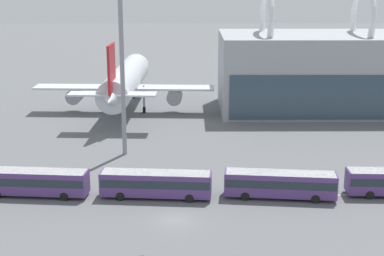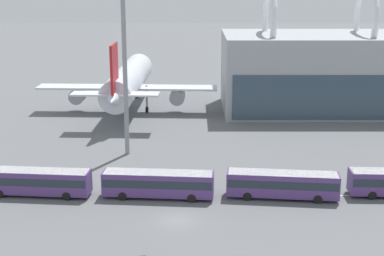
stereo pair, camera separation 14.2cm
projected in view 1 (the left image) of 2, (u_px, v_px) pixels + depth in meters
ground_plane at (175, 220)px, 62.03m from camera, size 440.00×440.00×0.00m
airliner_at_gate_far at (125, 82)px, 107.13m from camera, size 32.71×36.40×14.11m
shuttle_bus_1 at (33, 181)px, 68.17m from camera, size 12.96×3.78×3.09m
shuttle_bus_2 at (156, 183)px, 67.60m from camera, size 12.94×3.64×3.09m
shuttle_bus_3 at (280, 183)px, 67.50m from camera, size 12.98×3.98×3.09m
floodlight_mast at (122, 52)px, 79.88m from camera, size 2.08×2.08×25.08m
lane_stripe_0 at (341, 195)px, 68.76m from camera, size 6.38×0.85×0.01m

